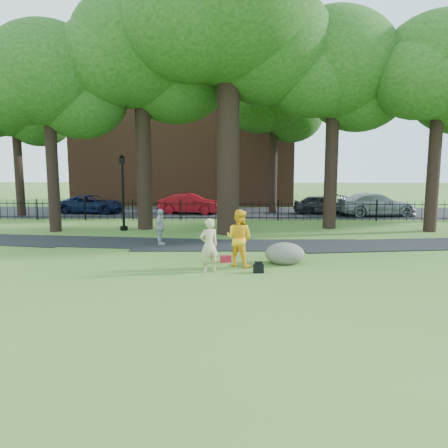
{
  "coord_description": "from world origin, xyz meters",
  "views": [
    {
      "loc": [
        0.37,
        -14.74,
        3.64
      ],
      "look_at": [
        -0.07,
        2.0,
        1.22
      ],
      "focal_mm": 35.0,
      "sensor_mm": 36.0,
      "label": 1
    }
  ],
  "objects_px": {
    "big_tree": "(231,23)",
    "woman": "(209,245)",
    "man": "(239,238)",
    "boulder": "(285,252)",
    "lamppost": "(123,194)",
    "red_sedan": "(190,204)"
  },
  "relations": [
    {
      "from": "man",
      "to": "red_sedan",
      "type": "bearing_deg",
      "value": -51.15
    },
    {
      "from": "man",
      "to": "lamppost",
      "type": "height_order",
      "value": "lamppost"
    },
    {
      "from": "man",
      "to": "red_sedan",
      "type": "xyz_separation_m",
      "value": [
        -3.28,
        15.19,
        -0.3
      ]
    },
    {
      "from": "big_tree",
      "to": "man",
      "type": "xyz_separation_m",
      "value": [
        0.37,
        -6.97,
        -9.15
      ]
    },
    {
      "from": "big_tree",
      "to": "boulder",
      "type": "xyz_separation_m",
      "value": [
        2.01,
        -6.51,
        -9.73
      ]
    },
    {
      "from": "boulder",
      "to": "red_sedan",
      "type": "xyz_separation_m",
      "value": [
        -4.92,
        14.74,
        0.29
      ]
    },
    {
      "from": "woman",
      "to": "man",
      "type": "height_order",
      "value": "man"
    },
    {
      "from": "woman",
      "to": "boulder",
      "type": "relative_size",
      "value": 1.27
    },
    {
      "from": "boulder",
      "to": "red_sedan",
      "type": "height_order",
      "value": "red_sedan"
    },
    {
      "from": "man",
      "to": "boulder",
      "type": "bearing_deg",
      "value": -137.77
    },
    {
      "from": "lamppost",
      "to": "big_tree",
      "type": "bearing_deg",
      "value": -13.25
    },
    {
      "from": "red_sedan",
      "to": "big_tree",
      "type": "bearing_deg",
      "value": -151.49
    },
    {
      "from": "woman",
      "to": "red_sedan",
      "type": "relative_size",
      "value": 0.42
    },
    {
      "from": "woman",
      "to": "boulder",
      "type": "height_order",
      "value": "woman"
    },
    {
      "from": "big_tree",
      "to": "lamppost",
      "type": "relative_size",
      "value": 3.62
    },
    {
      "from": "big_tree",
      "to": "woman",
      "type": "relative_size",
      "value": 8.07
    },
    {
      "from": "red_sedan",
      "to": "man",
      "type": "bearing_deg",
      "value": -158.82
    },
    {
      "from": "man",
      "to": "boulder",
      "type": "relative_size",
      "value": 1.42
    },
    {
      "from": "big_tree",
      "to": "lamppost",
      "type": "height_order",
      "value": "big_tree"
    },
    {
      "from": "lamppost",
      "to": "red_sedan",
      "type": "height_order",
      "value": "lamppost"
    },
    {
      "from": "big_tree",
      "to": "man",
      "type": "distance_m",
      "value": 11.51
    },
    {
      "from": "man",
      "to": "red_sedan",
      "type": "distance_m",
      "value": 15.55
    }
  ]
}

